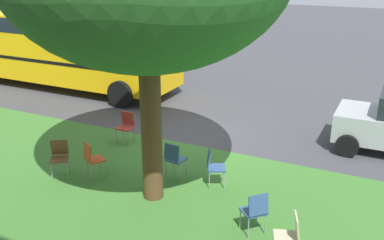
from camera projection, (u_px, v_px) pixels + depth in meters
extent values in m
plane|color=#424247|center=(190.00, 141.00, 12.70)|extent=(80.00, 80.00, 0.00)
cube|color=#3D752D|center=(128.00, 191.00, 10.00)|extent=(48.00, 6.00, 0.01)
cylinder|color=brown|center=(151.00, 120.00, 9.16)|extent=(0.44, 0.44, 3.59)
cube|color=#B7332D|center=(125.00, 128.00, 12.48)|extent=(0.43, 0.41, 0.04)
cube|color=#B7332D|center=(128.00, 118.00, 12.55)|extent=(0.40, 0.10, 0.40)
cylinder|color=gray|center=(116.00, 136.00, 12.48)|extent=(0.02, 0.02, 0.42)
cylinder|color=gray|center=(127.00, 138.00, 12.35)|extent=(0.02, 0.02, 0.42)
cylinder|color=gray|center=(123.00, 132.00, 12.77)|extent=(0.02, 0.02, 0.42)
cylinder|color=gray|center=(134.00, 134.00, 12.64)|extent=(0.02, 0.02, 0.42)
cube|color=beige|center=(285.00, 237.00, 7.61)|extent=(0.52, 0.53, 0.04)
cube|color=beige|center=(297.00, 226.00, 7.51)|extent=(0.21, 0.40, 0.40)
cube|color=#335184|center=(176.00, 159.00, 10.54)|extent=(0.46, 0.45, 0.04)
cube|color=#335184|center=(172.00, 153.00, 10.32)|extent=(0.41, 0.13, 0.40)
cylinder|color=gray|center=(186.00, 167.00, 10.67)|extent=(0.02, 0.02, 0.42)
cylinder|color=gray|center=(174.00, 163.00, 10.85)|extent=(0.02, 0.02, 0.42)
cylinder|color=gray|center=(178.00, 172.00, 10.40)|extent=(0.02, 0.02, 0.42)
cylinder|color=gray|center=(166.00, 169.00, 10.58)|extent=(0.02, 0.02, 0.42)
cube|color=#C64C1E|center=(95.00, 159.00, 10.53)|extent=(0.57, 0.56, 0.04)
cube|color=#C64C1E|center=(87.00, 152.00, 10.36)|extent=(0.39, 0.28, 0.40)
cylinder|color=gray|center=(106.00, 169.00, 10.56)|extent=(0.02, 0.02, 0.42)
cylinder|color=gray|center=(100.00, 164.00, 10.84)|extent=(0.02, 0.02, 0.42)
cylinder|color=gray|center=(92.00, 173.00, 10.38)|extent=(0.02, 0.02, 0.42)
cylinder|color=gray|center=(87.00, 167.00, 10.67)|extent=(0.02, 0.02, 0.42)
cube|color=brown|center=(59.00, 159.00, 10.54)|extent=(0.57, 0.57, 0.04)
cube|color=brown|center=(59.00, 147.00, 10.63)|extent=(0.38, 0.30, 0.40)
cylinder|color=gray|center=(52.00, 172.00, 10.44)|extent=(0.02, 0.02, 0.42)
cylinder|color=gray|center=(67.00, 171.00, 10.49)|extent=(0.02, 0.02, 0.42)
cylinder|color=gray|center=(54.00, 165.00, 10.75)|extent=(0.02, 0.02, 0.42)
cylinder|color=gray|center=(69.00, 164.00, 10.80)|extent=(0.02, 0.02, 0.42)
cube|color=#335184|center=(216.00, 168.00, 10.12)|extent=(0.54, 0.55, 0.04)
cube|color=#335184|center=(209.00, 158.00, 10.03)|extent=(0.25, 0.40, 0.40)
cylinder|color=gray|center=(224.00, 180.00, 10.03)|extent=(0.02, 0.02, 0.42)
cylinder|color=gray|center=(223.00, 173.00, 10.37)|extent=(0.02, 0.02, 0.42)
cylinder|color=gray|center=(209.00, 180.00, 10.03)|extent=(0.02, 0.02, 0.42)
cylinder|color=gray|center=(209.00, 173.00, 10.36)|extent=(0.02, 0.02, 0.42)
cube|color=#335184|center=(253.00, 211.00, 8.39)|extent=(0.58, 0.58, 0.04)
cube|color=#335184|center=(258.00, 205.00, 8.15)|extent=(0.34, 0.35, 0.40)
cylinder|color=gray|center=(257.00, 215.00, 8.68)|extent=(0.02, 0.02, 0.42)
cylinder|color=gray|center=(240.00, 219.00, 8.56)|extent=(0.02, 0.02, 0.42)
cylinder|color=gray|center=(265.00, 224.00, 8.38)|extent=(0.02, 0.02, 0.42)
cylinder|color=gray|center=(248.00, 228.00, 8.26)|extent=(0.02, 0.02, 0.42)
cylinder|color=black|center=(347.00, 146.00, 11.64)|extent=(0.60, 0.18, 0.60)
cylinder|color=black|center=(355.00, 125.00, 13.11)|extent=(0.60, 0.18, 0.60)
cube|color=yellow|center=(54.00, 46.00, 17.72)|extent=(10.40, 2.44, 2.50)
cube|color=black|center=(55.00, 54.00, 17.84)|extent=(10.30, 2.46, 0.12)
cube|color=black|center=(52.00, 23.00, 17.40)|extent=(10.30, 2.46, 0.56)
cylinder|color=black|center=(10.00, 59.00, 20.82)|extent=(0.96, 0.28, 0.96)
cylinder|color=black|center=(121.00, 94.00, 15.41)|extent=(0.96, 0.28, 0.96)
cylinder|color=black|center=(157.00, 78.00, 17.54)|extent=(0.96, 0.28, 0.96)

